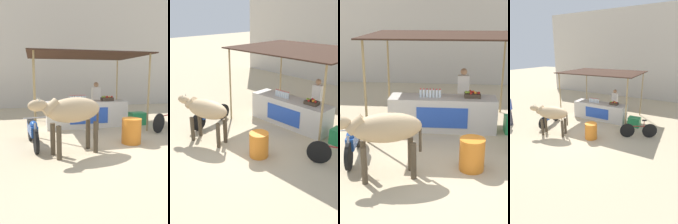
# 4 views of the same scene
# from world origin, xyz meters

# --- Properties ---
(ground_plane) EXTENTS (60.00, 60.00, 0.00)m
(ground_plane) POSITION_xyz_m (0.00, 0.00, 0.00)
(ground_plane) COLOR tan
(stall_counter) EXTENTS (3.00, 0.82, 0.96)m
(stall_counter) POSITION_xyz_m (0.00, 2.20, 0.48)
(stall_counter) COLOR beige
(stall_counter) RESTS_ON ground
(stall_awning) EXTENTS (4.20, 3.20, 2.66)m
(stall_awning) POSITION_xyz_m (0.00, 2.50, 2.56)
(stall_awning) COLOR #382319
(stall_awning) RESTS_ON ground
(water_bottle_row) EXTENTS (0.61, 0.07, 0.25)m
(water_bottle_row) POSITION_xyz_m (-0.35, 2.15, 1.07)
(water_bottle_row) COLOR silver
(water_bottle_row) RESTS_ON stall_counter
(fruit_crate) EXTENTS (0.44, 0.32, 0.18)m
(fruit_crate) POSITION_xyz_m (0.82, 2.25, 1.03)
(fruit_crate) COLOR #3F3326
(fruit_crate) RESTS_ON stall_counter
(vendor_behind_counter) EXTENTS (0.34, 0.22, 1.65)m
(vendor_behind_counter) POSITION_xyz_m (0.59, 2.95, 0.85)
(vendor_behind_counter) COLOR #383842
(vendor_behind_counter) RESTS_ON ground
(water_barrel) EXTENTS (0.54, 0.54, 0.71)m
(water_barrel) POSITION_xyz_m (0.72, -0.15, 0.36)
(water_barrel) COLOR orange
(water_barrel) RESTS_ON ground
(cow) EXTENTS (1.84, 0.90, 1.44)m
(cow) POSITION_xyz_m (-1.06, -0.64, 1.03)
(cow) COLOR tan
(cow) RESTS_ON ground
(motorcycle_parked) EXTENTS (0.55, 1.80, 0.90)m
(motorcycle_parked) POSITION_xyz_m (-1.99, 0.19, 0.43)
(motorcycle_parked) COLOR black
(motorcycle_parked) RESTS_ON ground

